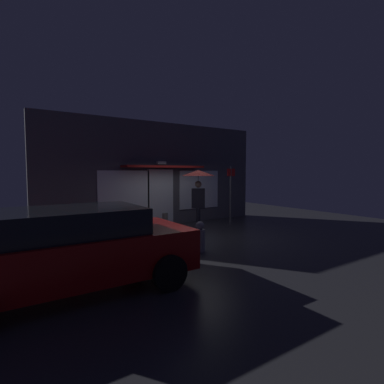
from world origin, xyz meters
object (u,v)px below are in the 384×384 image
Objects in this scene: person_with_umbrella at (198,183)px; street_sign_post at (231,191)px; sidewalk_bollard at (165,220)px; parked_car at (72,248)px; sidewalk_bollard_2 at (113,226)px; fire_hydrant at (200,238)px.

person_with_umbrella is 2.11m from street_sign_post.
street_sign_post reaches higher than person_with_umbrella.
street_sign_post is 2.89m from sidewalk_bollard.
street_sign_post reaches higher than parked_car.
street_sign_post is (1.98, 0.60, -0.39)m from person_with_umbrella.
sidewalk_bollard_2 is (-2.10, -0.32, 0.04)m from sidewalk_bollard.
parked_car is at bearing -165.28° from fire_hydrant.
parked_car is at bearing 66.77° from person_with_umbrella.
sidewalk_bollard is 0.68× the size of fire_hydrant.
sidewalk_bollard_2 is (-4.68, 0.43, -1.01)m from street_sign_post.
sidewalk_bollard_2 is (-2.70, 1.02, -1.41)m from person_with_umbrella.
street_sign_post is at bearing -5.19° from sidewalk_bollard_2.
parked_car is 5.97m from sidewalk_bollard.
person_with_umbrella is 2.06m from sidewalk_bollard.
person_with_umbrella is 3.49× the size of sidewalk_bollard_2.
sidewalk_bollard_2 reaches higher than sidewalk_bollard.
street_sign_post is 4.27× the size of sidewalk_bollard.
street_sign_post is 2.91× the size of fire_hydrant.
person_with_umbrella is at bearing -65.90° from sidewalk_bollard.
parked_car reaches higher than sidewalk_bollard.
fire_hydrant reaches higher than sidewalk_bollard_2.
sidewalk_bollard_2 is at bearing 63.53° from parked_car.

